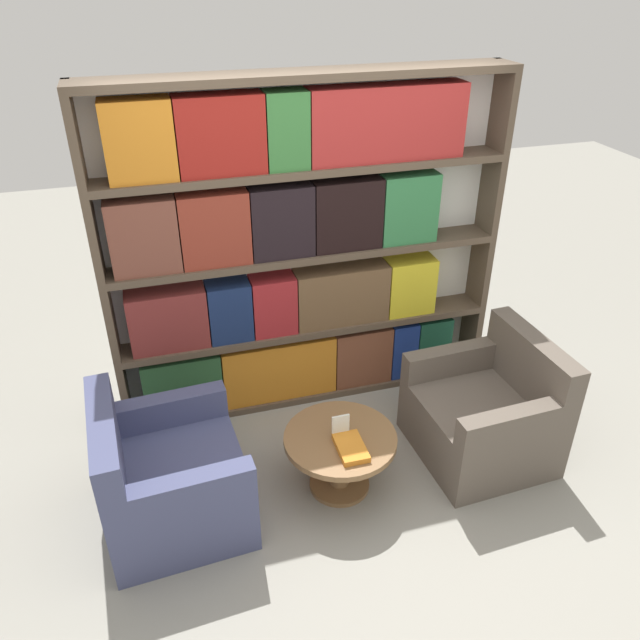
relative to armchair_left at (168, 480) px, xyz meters
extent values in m
plane|color=gray|center=(1.13, -0.27, -0.30)|extent=(14.00, 14.00, 0.00)
cube|color=silver|center=(1.13, 1.10, 0.89)|extent=(2.76, 0.05, 2.36)
cube|color=brown|center=(-0.23, 0.98, 0.89)|extent=(0.05, 0.30, 2.36)
cube|color=brown|center=(2.49, 0.98, 0.89)|extent=(0.05, 0.30, 2.36)
cube|color=brown|center=(1.13, 0.98, -0.27)|extent=(2.66, 0.30, 0.05)
cube|color=brown|center=(1.13, 0.98, 0.30)|extent=(2.66, 0.30, 0.05)
cube|color=brown|center=(1.13, 0.98, 0.89)|extent=(2.66, 0.30, 0.05)
cube|color=brown|center=(1.13, 0.98, 1.48)|extent=(2.66, 0.30, 0.05)
cube|color=brown|center=(1.13, 0.98, 2.04)|extent=(2.66, 0.30, 0.05)
cube|color=#27522D|center=(0.18, 0.95, -0.01)|extent=(0.55, 0.20, 0.47)
cube|color=orange|center=(0.89, 0.95, -0.01)|extent=(0.85, 0.20, 0.47)
cube|color=brown|center=(1.54, 0.95, -0.01)|extent=(0.45, 0.20, 0.47)
cube|color=navy|center=(1.88, 0.95, -0.01)|extent=(0.21, 0.20, 0.47)
cube|color=#174A33|center=(2.13, 0.95, -0.01)|extent=(0.28, 0.20, 0.47)
cube|color=maroon|center=(0.14, 0.95, 0.53)|extent=(0.52, 0.20, 0.43)
cube|color=navy|center=(0.56, 0.95, 0.53)|extent=(0.30, 0.20, 0.43)
cube|color=maroon|center=(0.87, 0.95, 0.53)|extent=(0.31, 0.20, 0.43)
cube|color=brown|center=(1.37, 0.95, 0.53)|extent=(0.68, 0.20, 0.43)
cube|color=gold|center=(1.90, 0.95, 0.53)|extent=(0.36, 0.20, 0.43)
cube|color=brown|center=(0.06, 0.95, 1.15)|extent=(0.42, 0.20, 0.48)
cube|color=maroon|center=(0.51, 0.95, 1.15)|extent=(0.44, 0.20, 0.48)
cube|color=black|center=(0.94, 0.95, 1.15)|extent=(0.42, 0.20, 0.48)
cube|color=black|center=(1.39, 0.95, 1.15)|extent=(0.47, 0.20, 0.48)
cube|color=#307542|center=(1.84, 0.95, 1.15)|extent=(0.40, 0.20, 0.48)
cube|color=orange|center=(0.12, 0.95, 1.74)|extent=(0.40, 0.20, 0.47)
cube|color=maroon|center=(0.59, 0.95, 1.74)|extent=(0.52, 0.20, 0.47)
cube|color=#347135|center=(0.99, 0.95, 1.74)|extent=(0.26, 0.20, 0.47)
cube|color=#A42826|center=(1.65, 0.95, 1.74)|extent=(1.04, 0.20, 0.47)
cube|color=#42476B|center=(0.04, 0.00, -0.08)|extent=(0.85, 0.90, 0.43)
cube|color=#42476B|center=(-0.29, -0.02, 0.34)|extent=(0.19, 0.86, 0.42)
cube|color=#42476B|center=(0.13, -0.36, 0.23)|extent=(0.67, 0.16, 0.20)
cube|color=#42476B|center=(0.09, 0.37, 0.23)|extent=(0.67, 0.16, 0.20)
cube|color=brown|center=(2.05, 0.00, -0.08)|extent=(0.84, 0.88, 0.43)
cube|color=brown|center=(2.38, 0.02, 0.34)|extent=(0.18, 0.85, 0.42)
cube|color=brown|center=(1.97, 0.36, 0.23)|extent=(0.67, 0.15, 0.20)
cube|color=brown|center=(2.00, -0.36, 0.23)|extent=(0.67, 0.15, 0.20)
cylinder|color=brown|center=(1.04, -0.05, -0.11)|extent=(0.13, 0.13, 0.37)
cylinder|color=brown|center=(1.04, -0.05, -0.28)|extent=(0.38, 0.38, 0.03)
cylinder|color=brown|center=(1.04, -0.05, 0.10)|extent=(0.70, 0.70, 0.04)
cube|color=black|center=(1.04, -0.05, 0.12)|extent=(0.07, 0.06, 0.01)
cube|color=silver|center=(1.04, -0.05, 0.20)|extent=(0.11, 0.01, 0.16)
cube|color=orange|center=(1.07, -0.18, 0.14)|extent=(0.17, 0.27, 0.04)
camera|label=1|loc=(0.10, -2.81, 2.67)|focal=35.00mm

